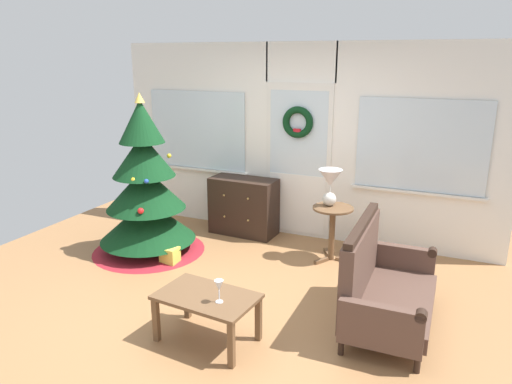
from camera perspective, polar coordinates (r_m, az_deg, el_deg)
ground_plane at (r=4.96m, az=-3.18°, el=-12.75°), size 6.76×6.76×0.00m
back_wall_with_door at (r=6.37m, az=5.19°, el=5.98°), size 5.20×0.19×2.55m
christmas_tree at (r=6.03m, az=-12.98°, el=-0.53°), size 1.40×1.40×1.97m
dresser_cabinet at (r=6.56m, az=-1.48°, el=-1.69°), size 0.92×0.47×0.78m
settee_sofa at (r=4.57m, az=14.55°, el=-10.59°), size 0.74×1.41×0.96m
side_table at (r=5.76m, az=9.08°, el=-3.59°), size 0.50×0.48×0.66m
table_lamp at (r=5.67m, az=8.81°, el=1.13°), size 0.28×0.28×0.44m
coffee_table at (r=4.19m, az=-5.87°, el=-12.89°), size 0.89×0.60×0.43m
wine_glass at (r=3.98m, az=-4.43°, el=-11.13°), size 0.08×0.08×0.20m
gift_box at (r=5.81m, az=-10.21°, el=-7.44°), size 0.19×0.18×0.19m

